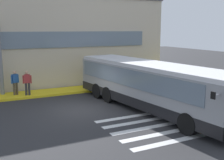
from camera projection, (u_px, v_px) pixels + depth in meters
ground_plane at (83, 109)px, 15.84m from camera, size 80.00×90.00×0.02m
bay_paint_stripes at (152, 127)px, 13.00m from camera, size 4.40×3.96×0.01m
terminal_building at (32, 39)px, 25.10m from camera, size 21.27×13.80×7.32m
boarding_curb at (60, 91)px, 20.06m from camera, size 23.47×2.00×0.15m
entry_support_column at (0, 58)px, 18.43m from camera, size 0.28×0.28×5.07m
bus_main_foreground at (149, 87)px, 15.64m from camera, size 4.06×12.19×2.70m
passenger_near_column at (15, 81)px, 18.53m from camera, size 0.54×0.36×1.68m
passenger_by_doorway at (27, 81)px, 18.46m from camera, size 0.58×0.44×1.68m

